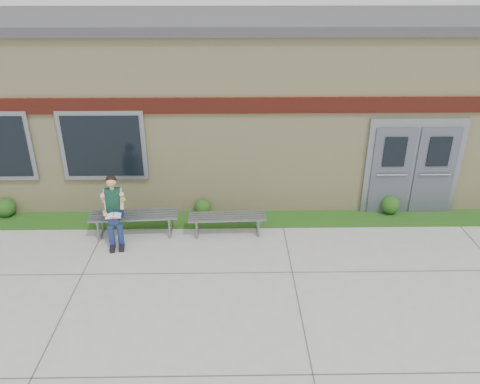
{
  "coord_description": "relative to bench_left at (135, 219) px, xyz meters",
  "views": [
    {
      "loc": [
        -0.12,
        -6.88,
        5.23
      ],
      "look_at": [
        0.02,
        1.7,
        1.14
      ],
      "focal_mm": 35.0,
      "sensor_mm": 36.0,
      "label": 1
    }
  ],
  "objects": [
    {
      "name": "grass_strip",
      "position": [
        2.25,
        0.6,
        -0.37
      ],
      "size": [
        16.0,
        0.8,
        0.02
      ],
      "primitive_type": "cube",
      "color": "#1B4713",
      "rests_on": "ground"
    },
    {
      "name": "shrub_west",
      "position": [
        -3.16,
        0.85,
        -0.14
      ],
      "size": [
        0.44,
        0.44,
        0.44
      ],
      "primitive_type": "sphere",
      "color": "#1B4713",
      "rests_on": "grass_strip"
    },
    {
      "name": "shrub_east",
      "position": [
        5.83,
        0.85,
        -0.13
      ],
      "size": [
        0.44,
        0.44,
        0.44
      ],
      "primitive_type": "sphere",
      "color": "#1B4713",
      "rests_on": "grass_strip"
    },
    {
      "name": "bench_left",
      "position": [
        0.0,
        0.0,
        0.0
      ],
      "size": [
        1.9,
        0.63,
        0.49
      ],
      "rotation": [
        0.0,
        0.0,
        0.06
      ],
      "color": "slate",
      "rests_on": "ground"
    },
    {
      "name": "ground",
      "position": [
        2.25,
        -2.0,
        -0.38
      ],
      "size": [
        80.0,
        80.0,
        0.0
      ],
      "primitive_type": "plane",
      "color": "#9E9E99",
      "rests_on": "ground"
    },
    {
      "name": "bench_right",
      "position": [
        2.0,
        0.0,
        -0.04
      ],
      "size": [
        1.68,
        0.53,
        0.43
      ],
      "rotation": [
        0.0,
        0.0,
        0.04
      ],
      "color": "slate",
      "rests_on": "ground"
    },
    {
      "name": "shrub_mid",
      "position": [
        1.41,
        0.85,
        -0.17
      ],
      "size": [
        0.38,
        0.38,
        0.38
      ],
      "primitive_type": "sphere",
      "color": "#1B4713",
      "rests_on": "grass_strip"
    },
    {
      "name": "girl",
      "position": [
        -0.36,
        -0.21,
        0.37
      ],
      "size": [
        0.54,
        0.87,
        1.43
      ],
      "rotation": [
        0.0,
        0.0,
        0.16
      ],
      "color": "navy",
      "rests_on": "ground"
    },
    {
      "name": "school_building",
      "position": [
        2.25,
        3.99,
        1.73
      ],
      "size": [
        16.2,
        6.22,
        4.2
      ],
      "color": "beige",
      "rests_on": "ground"
    }
  ]
}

